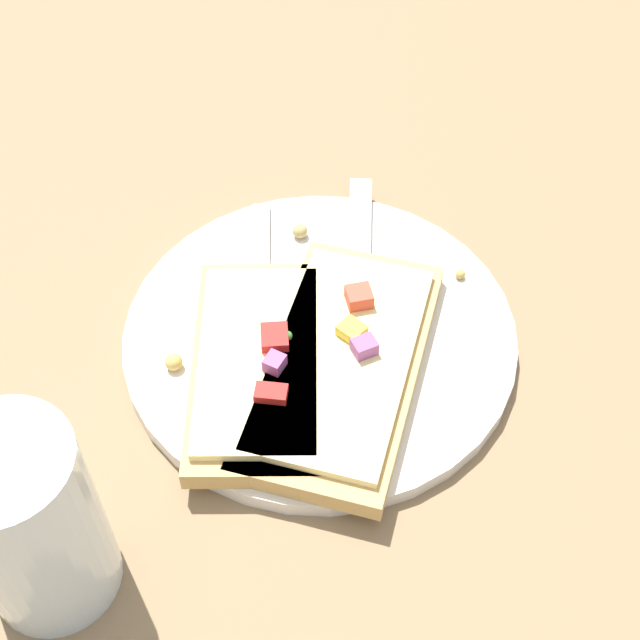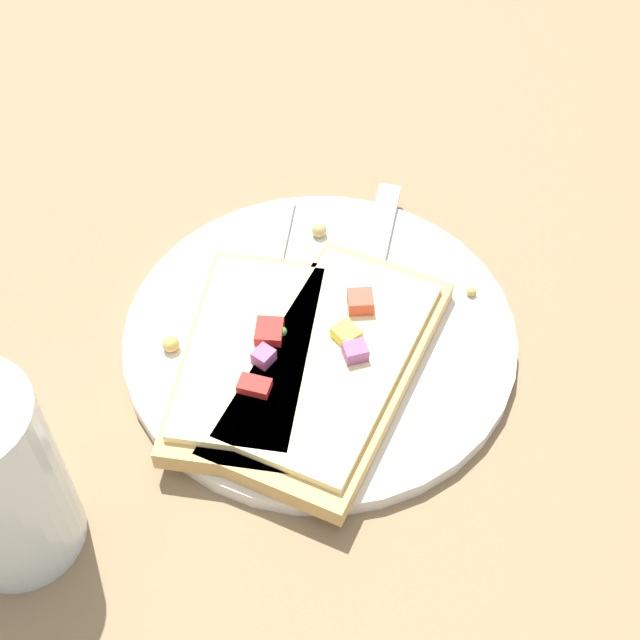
{
  "view_description": "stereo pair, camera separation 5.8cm",
  "coord_description": "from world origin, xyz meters",
  "px_view_note": "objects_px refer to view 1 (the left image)",
  "views": [
    {
      "loc": [
        0.02,
        0.37,
        0.47
      ],
      "look_at": [
        0.0,
        0.0,
        0.02
      ],
      "focal_mm": 50.0,
      "sensor_mm": 36.0,
      "label": 1
    },
    {
      "loc": [
        -0.04,
        0.37,
        0.47
      ],
      "look_at": [
        0.0,
        0.0,
        0.02
      ],
      "focal_mm": 50.0,
      "sensor_mm": 36.0,
      "label": 2
    }
  ],
  "objects_px": {
    "knife": "(359,269)",
    "fork": "(259,342)",
    "pizza_slice_main": "(342,363)",
    "drinking_glass": "(31,524)",
    "pizza_slice_corner": "(259,364)",
    "plate": "(320,335)"
  },
  "relations": [
    {
      "from": "knife",
      "to": "drinking_glass",
      "type": "xyz_separation_m",
      "value": [
        0.18,
        0.21,
        0.05
      ]
    },
    {
      "from": "knife",
      "to": "fork",
      "type": "bearing_deg",
      "value": -43.32
    },
    {
      "from": "knife",
      "to": "pizza_slice_corner",
      "type": "relative_size",
      "value": 1.29
    },
    {
      "from": "fork",
      "to": "knife",
      "type": "xyz_separation_m",
      "value": [
        -0.07,
        -0.06,
        -0.0
      ]
    },
    {
      "from": "drinking_glass",
      "to": "pizza_slice_corner",
      "type": "bearing_deg",
      "value": -131.99
    },
    {
      "from": "pizza_slice_main",
      "to": "drinking_glass",
      "type": "xyz_separation_m",
      "value": [
        0.16,
        0.12,
        0.04
      ]
    },
    {
      "from": "knife",
      "to": "drinking_glass",
      "type": "bearing_deg",
      "value": -35.63
    },
    {
      "from": "plate",
      "to": "pizza_slice_main",
      "type": "height_order",
      "value": "pizza_slice_main"
    },
    {
      "from": "knife",
      "to": "drinking_glass",
      "type": "height_order",
      "value": "drinking_glass"
    },
    {
      "from": "plate",
      "to": "knife",
      "type": "xyz_separation_m",
      "value": [
        -0.03,
        -0.05,
        0.01
      ]
    },
    {
      "from": "fork",
      "to": "knife",
      "type": "relative_size",
      "value": 1.06
    },
    {
      "from": "knife",
      "to": "pizza_slice_main",
      "type": "relative_size",
      "value": 1.04
    },
    {
      "from": "fork",
      "to": "knife",
      "type": "distance_m",
      "value": 0.09
    },
    {
      "from": "pizza_slice_corner",
      "to": "drinking_glass",
      "type": "relative_size",
      "value": 1.35
    },
    {
      "from": "plate",
      "to": "drinking_glass",
      "type": "height_order",
      "value": "drinking_glass"
    },
    {
      "from": "drinking_glass",
      "to": "fork",
      "type": "bearing_deg",
      "value": -127.1
    },
    {
      "from": "knife",
      "to": "pizza_slice_main",
      "type": "xyz_separation_m",
      "value": [
        0.02,
        0.09,
        0.01
      ]
    },
    {
      "from": "plate",
      "to": "pizza_slice_main",
      "type": "bearing_deg",
      "value": 108.9
    },
    {
      "from": "fork",
      "to": "pizza_slice_corner",
      "type": "height_order",
      "value": "pizza_slice_corner"
    },
    {
      "from": "pizza_slice_main",
      "to": "drinking_glass",
      "type": "relative_size",
      "value": 1.68
    },
    {
      "from": "knife",
      "to": "pizza_slice_corner",
      "type": "height_order",
      "value": "pizza_slice_corner"
    },
    {
      "from": "plate",
      "to": "drinking_glass",
      "type": "xyz_separation_m",
      "value": [
        0.15,
        0.16,
        0.06
      ]
    }
  ]
}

